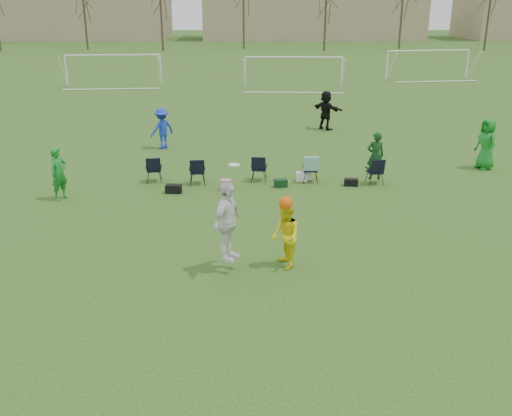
{
  "coord_description": "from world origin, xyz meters",
  "views": [
    {
      "loc": [
        0.56,
        -11.93,
        6.29
      ],
      "look_at": [
        0.75,
        1.99,
        1.25
      ],
      "focal_mm": 40.0,
      "sensor_mm": 36.0,
      "label": 1
    }
  ],
  "objects_px": {
    "fielder_green_far": "(486,144)",
    "goal_mid": "(294,64)",
    "center_contest": "(253,228)",
    "fielder_black": "(326,110)",
    "goal_right": "(428,56)",
    "fielder_blue": "(162,128)",
    "goal_left": "(113,61)",
    "fielder_green_near": "(59,174)"
  },
  "relations": [
    {
      "from": "fielder_blue",
      "to": "goal_right",
      "type": "xyz_separation_m",
      "value": [
        19.34,
        24.47,
        1.01
      ]
    },
    {
      "from": "fielder_blue",
      "to": "goal_left",
      "type": "relative_size",
      "value": 0.25
    },
    {
      "from": "fielder_blue",
      "to": "goal_left",
      "type": "xyz_separation_m",
      "value": [
        -6.66,
        20.47,
        1.01
      ]
    },
    {
      "from": "fielder_blue",
      "to": "center_contest",
      "type": "height_order",
      "value": "center_contest"
    },
    {
      "from": "fielder_blue",
      "to": "goal_mid",
      "type": "bearing_deg",
      "value": -153.97
    },
    {
      "from": "fielder_green_near",
      "to": "goal_right",
      "type": "distance_m",
      "value": 38.36
    },
    {
      "from": "fielder_green_near",
      "to": "goal_right",
      "type": "bearing_deg",
      "value": -4.36
    },
    {
      "from": "fielder_green_far",
      "to": "goal_mid",
      "type": "xyz_separation_m",
      "value": [
        -6.0,
        22.0,
        0.91
      ]
    },
    {
      "from": "goal_left",
      "to": "goal_mid",
      "type": "relative_size",
      "value": 1.0
    },
    {
      "from": "fielder_green_near",
      "to": "fielder_blue",
      "type": "relative_size",
      "value": 0.97
    },
    {
      "from": "fielder_green_far",
      "to": "goal_right",
      "type": "height_order",
      "value": "goal_right"
    },
    {
      "from": "goal_right",
      "to": "center_contest",
      "type": "bearing_deg",
      "value": -120.49
    },
    {
      "from": "center_contest",
      "to": "fielder_black",
      "type": "bearing_deg",
      "value": 76.66
    },
    {
      "from": "center_contest",
      "to": "goal_mid",
      "type": "bearing_deg",
      "value": 83.87
    },
    {
      "from": "center_contest",
      "to": "goal_right",
      "type": "relative_size",
      "value": 0.37
    },
    {
      "from": "fielder_green_near",
      "to": "fielder_green_far",
      "type": "height_order",
      "value": "fielder_green_far"
    },
    {
      "from": "fielder_blue",
      "to": "fielder_black",
      "type": "height_order",
      "value": "fielder_black"
    },
    {
      "from": "fielder_green_near",
      "to": "goal_mid",
      "type": "xyz_separation_m",
      "value": [
        9.78,
        25.56,
        1.03
      ]
    },
    {
      "from": "fielder_green_near",
      "to": "goal_left",
      "type": "distance_m",
      "value": 27.9
    },
    {
      "from": "center_contest",
      "to": "goal_right",
      "type": "bearing_deg",
      "value": 67.51
    },
    {
      "from": "fielder_green_far",
      "to": "fielder_black",
      "type": "xyz_separation_m",
      "value": [
        -5.4,
        7.55,
        -0.01
      ]
    },
    {
      "from": "fielder_blue",
      "to": "center_contest",
      "type": "relative_size",
      "value": 0.67
    },
    {
      "from": "fielder_green_near",
      "to": "goal_right",
      "type": "xyz_separation_m",
      "value": [
        21.78,
        31.56,
        1.03
      ]
    },
    {
      "from": "fielder_green_near",
      "to": "center_contest",
      "type": "distance_m",
      "value": 8.46
    },
    {
      "from": "fielder_blue",
      "to": "goal_left",
      "type": "distance_m",
      "value": 21.55
    },
    {
      "from": "fielder_blue",
      "to": "fielder_black",
      "type": "bearing_deg",
      "value": 164.59
    },
    {
      "from": "fielder_green_far",
      "to": "goal_left",
      "type": "xyz_separation_m",
      "value": [
        -20.0,
        24.0,
        0.91
      ]
    },
    {
      "from": "goal_left",
      "to": "goal_right",
      "type": "bearing_deg",
      "value": 3.75
    },
    {
      "from": "fielder_blue",
      "to": "goal_left",
      "type": "height_order",
      "value": "goal_left"
    },
    {
      "from": "fielder_blue",
      "to": "fielder_black",
      "type": "distance_m",
      "value": 8.9
    },
    {
      "from": "fielder_green_near",
      "to": "goal_left",
      "type": "relative_size",
      "value": 0.24
    },
    {
      "from": "fielder_black",
      "to": "goal_right",
      "type": "distance_m",
      "value": 23.42
    },
    {
      "from": "fielder_green_near",
      "to": "fielder_green_far",
      "type": "relative_size",
      "value": 0.88
    },
    {
      "from": "fielder_green_near",
      "to": "center_contest",
      "type": "height_order",
      "value": "center_contest"
    },
    {
      "from": "goal_left",
      "to": "fielder_blue",
      "type": "bearing_deg",
      "value": -76.97
    },
    {
      "from": "goal_left",
      "to": "goal_mid",
      "type": "xyz_separation_m",
      "value": [
        14.0,
        -2.0,
        0.0
      ]
    },
    {
      "from": "center_contest",
      "to": "goal_right",
      "type": "distance_m",
      "value": 40.08
    },
    {
      "from": "fielder_green_far",
      "to": "goal_left",
      "type": "distance_m",
      "value": 31.25
    },
    {
      "from": "goal_left",
      "to": "goal_right",
      "type": "height_order",
      "value": "same"
    },
    {
      "from": "fielder_green_far",
      "to": "center_contest",
      "type": "height_order",
      "value": "center_contest"
    },
    {
      "from": "center_contest",
      "to": "goal_left",
      "type": "bearing_deg",
      "value": 107.91
    },
    {
      "from": "goal_left",
      "to": "center_contest",
      "type": "bearing_deg",
      "value": -77.09
    }
  ]
}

